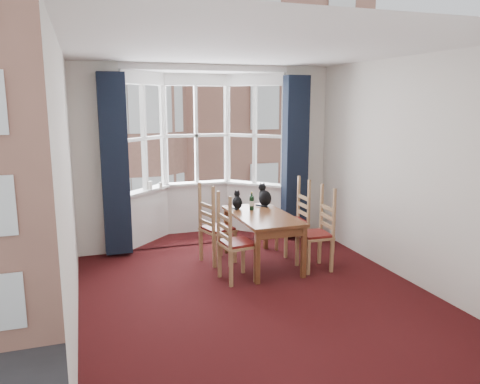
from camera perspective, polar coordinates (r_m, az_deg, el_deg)
name	(u,v)px	position (r m, az deg, el deg)	size (l,w,h in m)	color
floor	(258,297)	(5.61, 2.23, -12.65)	(4.50, 4.50, 0.00)	black
ceiling	(260,48)	(5.17, 2.47, 17.08)	(4.50, 4.50, 0.00)	white
wall_left	(69,190)	(4.87, -20.18, 0.24)	(4.50, 4.50, 0.00)	silver
wall_right	(409,171)	(6.21, 19.87, 2.47)	(4.50, 4.50, 0.00)	silver
wall_near	(380,232)	(3.26, 16.70, -4.69)	(4.00, 4.00, 0.00)	silver
wall_back_pier_left	(97,161)	(7.10, -16.99, 3.65)	(0.70, 0.12, 2.80)	silver
wall_back_pier_right	(303,153)	(7.91, 7.69, 4.76)	(0.70, 0.12, 2.80)	silver
bay_window	(200,153)	(7.82, -4.92, 4.74)	(2.76, 0.94, 2.80)	white
curtain_left	(115,165)	(6.94, -15.02, 3.18)	(0.38, 0.22, 2.60)	black
curtain_right	(295,158)	(7.66, 6.73, 4.19)	(0.38, 0.22, 2.60)	black
dining_table	(262,221)	(6.47, 2.72, -3.51)	(0.75, 1.39, 0.72)	brown
chair_left_near	(231,245)	(5.92, -1.14, -6.50)	(0.45, 0.47, 0.92)	#A2794E
chair_left_far	(212,231)	(6.57, -3.41, -4.71)	(0.50, 0.52, 0.92)	#A2794E
chair_right_near	(321,235)	(6.44, 9.83, -5.18)	(0.41, 0.43, 0.92)	#A2794E
chair_right_far	(298,222)	(7.07, 7.04, -3.65)	(0.41, 0.43, 0.92)	#A2794E
cat_left	(237,201)	(6.77, -0.33, -1.16)	(0.18, 0.22, 0.27)	black
cat_right	(265,197)	(6.95, 3.03, -0.59)	(0.22, 0.28, 0.35)	black
wine_bottle	(252,202)	(6.67, 1.43, -1.24)	(0.07, 0.07, 0.26)	black
candle_tall	(150,185)	(7.58, -10.89, 0.82)	(0.06, 0.06, 0.13)	white
candle_short	(161,185)	(7.64, -9.65, 0.81)	(0.06, 0.06, 0.09)	white
street	(111,208)	(38.00, -15.45, -1.87)	(80.00, 80.00, 0.00)	#333335
tenement_building	(130,118)	(18.91, -13.22, 8.80)	(18.40, 7.80, 15.20)	#A46855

